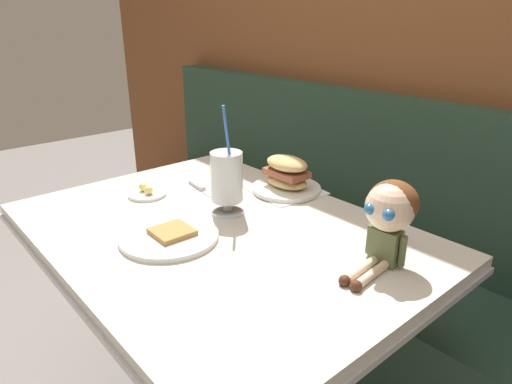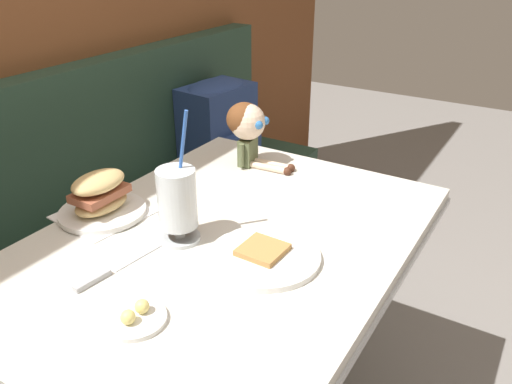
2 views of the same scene
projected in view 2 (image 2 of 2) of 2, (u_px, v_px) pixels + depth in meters
name	position (u px, v px, depth m)	size (l,w,h in m)	color
booth_bench	(70.00, 292.00, 1.71)	(2.60, 0.48, 1.00)	#233D2D
diner_table	(225.00, 303.00, 1.32)	(1.11, 0.81, 0.74)	silver
toast_plate	(264.00, 256.00, 1.14)	(0.25, 0.25, 0.03)	white
milkshake_glass	(177.00, 202.00, 1.18)	(0.10, 0.10, 0.32)	silver
sandwich_plate	(101.00, 199.00, 1.31)	(0.22, 0.22, 0.12)	white
butter_saucer	(135.00, 317.00, 0.96)	(0.12, 0.12, 0.04)	white
butter_knife	(106.00, 273.00, 1.09)	(0.24, 0.04, 0.01)	silver
seated_doll	(248.00, 125.00, 1.56)	(0.12, 0.22, 0.20)	#5B6642
backpack	(219.00, 126.00, 2.18)	(0.32, 0.27, 0.41)	navy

